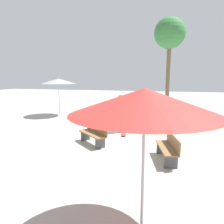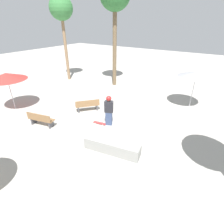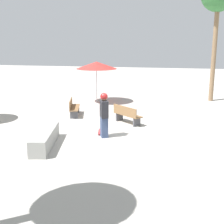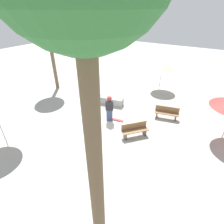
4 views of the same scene
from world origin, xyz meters
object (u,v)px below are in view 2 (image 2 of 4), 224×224
skater_main (109,110)px  shade_umbrella_grey (197,74)px  bench_near (88,105)px  concrete_ledge (112,147)px  shade_umbrella_red (6,76)px  skateboard (100,123)px  bench_far (41,119)px  palm_tree_far_back (61,10)px

skater_main → shade_umbrella_grey: size_ratio=0.72×
skater_main → bench_near: (-0.62, -2.18, -0.56)m
concrete_ledge → shade_umbrella_red: shade_umbrella_red is taller
skateboard → bench_near: size_ratio=0.55×
shade_umbrella_grey → shade_umbrella_red: shade_umbrella_grey is taller
bench_far → shade_umbrella_red: (-0.40, -3.50, 1.89)m
shade_umbrella_grey → palm_tree_far_back: (0.05, -12.10, 3.95)m
shade_umbrella_grey → shade_umbrella_red: bearing=-55.0°
skater_main → shade_umbrella_grey: (-5.20, 3.45, 1.39)m
concrete_ledge → skater_main: bearing=-142.1°
skateboard → palm_tree_far_back: size_ratio=0.11×
bench_near → bench_far: size_ratio=0.90×
bench_far → skater_main: bearing=22.2°
bench_far → palm_tree_far_back: size_ratio=0.22×
skater_main → concrete_ledge: 2.55m
skateboard → palm_tree_far_back: 11.61m
skateboard → shade_umbrella_grey: size_ratio=0.32×
skater_main → shade_umbrella_grey: shade_umbrella_grey is taller
bench_near → shade_umbrella_red: shade_umbrella_red is taller
skater_main → skateboard: 1.09m
concrete_ledge → shade_umbrella_grey: bearing=164.8°
skater_main → palm_tree_far_back: bearing=-54.6°
skater_main → skateboard: size_ratio=2.23×
concrete_ledge → bench_near: size_ratio=1.83×
skateboard → bench_far: (2.05, -2.70, 0.37)m
skateboard → bench_far: bench_far is taller
skateboard → concrete_ledge: concrete_ledge is taller
bench_near → shade_umbrella_grey: 7.52m
shade_umbrella_red → bench_far: bearing=83.4°
palm_tree_far_back → shade_umbrella_red: bearing=15.3°
concrete_ledge → palm_tree_far_back: 13.77m
concrete_ledge → bench_far: size_ratio=1.65×
concrete_ledge → shade_umbrella_grey: shade_umbrella_grey is taller
skater_main → concrete_ledge: skater_main is taller
skateboard → bench_near: (-0.89, -1.68, 0.37)m
skater_main → shade_umbrella_grey: 6.40m
skateboard → shade_umbrella_red: size_ratio=0.32×
skater_main → palm_tree_far_back: size_ratio=0.24×
skater_main → bench_near: bearing=-39.7°
shade_umbrella_red → palm_tree_far_back: size_ratio=0.34×
bench_far → shade_umbrella_grey: 10.23m
skater_main → bench_far: size_ratio=1.10×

